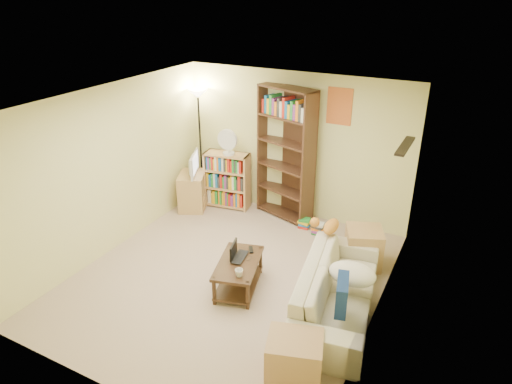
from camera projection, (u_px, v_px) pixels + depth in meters
room at (228, 170)px, 5.76m from camera, size 4.50×4.54×2.52m
sofa at (337, 289)px, 5.65m from camera, size 2.46×1.55×0.64m
navy_pillow at (342, 295)px, 5.09m from camera, size 0.23×0.44×0.38m
cream_blanket at (352, 274)px, 5.55m from camera, size 0.59×0.42×0.25m
tabby_cat at (328, 226)px, 6.29m from camera, size 0.51×0.24×0.17m
coffee_table at (239, 271)px, 6.10m from camera, size 0.74×1.03×0.41m
laptop at (243, 258)px, 6.10m from camera, size 0.42×0.34×0.03m
laptop_screen at (234, 250)px, 6.07m from camera, size 0.09×0.30×0.21m
mug at (239, 273)px, 5.72m from camera, size 0.14×0.14×0.10m
tv_remote at (251, 250)px, 6.29m from camera, size 0.13×0.17×0.02m
tv_stand at (193, 191)px, 8.27m from camera, size 0.66×0.75×0.66m
television at (191, 164)px, 8.05m from camera, size 0.73×0.59×0.39m
tall_bookshelf at (286, 151)px, 7.62m from camera, size 1.08×0.64×2.28m
short_bookshelf at (227, 180)px, 8.25m from camera, size 0.84×0.44×1.03m
desk_fan at (228, 142)px, 7.88m from camera, size 0.37×0.21×0.46m
floor_lamp at (199, 113)px, 8.14m from camera, size 0.35×0.35×2.08m
side_table at (363, 247)px, 6.60m from camera, size 0.65×0.65×0.57m
end_cabinet at (294, 357)px, 4.74m from camera, size 0.68×0.62×0.47m
book_stacks at (312, 226)px, 7.57m from camera, size 0.49×0.26×0.21m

